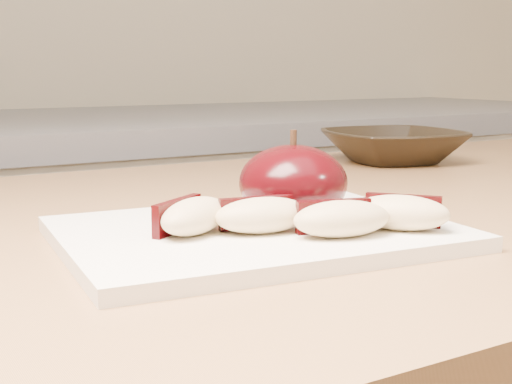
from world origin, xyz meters
TOP-DOWN VIEW (x-y plane):
  - back_cabinet at (0.00, 1.20)m, footprint 2.40×0.62m
  - cutting_board at (-0.05, 0.41)m, footprint 0.29×0.23m
  - apple_half at (0.01, 0.44)m, footprint 0.09×0.09m
  - apple_wedge_a at (-0.10, 0.41)m, footprint 0.08×0.06m
  - apple_wedge_b at (-0.06, 0.39)m, footprint 0.07×0.05m
  - apple_wedge_c at (-0.02, 0.35)m, footprint 0.07×0.05m
  - apple_wedge_d at (0.03, 0.34)m, footprint 0.07×0.07m
  - bowl at (0.33, 0.69)m, footprint 0.21×0.21m

SIDE VIEW (x-z plane):
  - back_cabinet at x=0.00m, z-range 0.00..0.94m
  - cutting_board at x=-0.05m, z-range 0.90..0.91m
  - bowl at x=0.33m, z-range 0.90..0.94m
  - apple_wedge_a at x=-0.10m, z-range 0.91..0.94m
  - apple_wedge_b at x=-0.06m, z-range 0.91..0.94m
  - apple_wedge_c at x=-0.02m, z-range 0.91..0.94m
  - apple_wedge_d at x=0.03m, z-range 0.91..0.94m
  - apple_half at x=0.01m, z-range 0.90..0.97m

